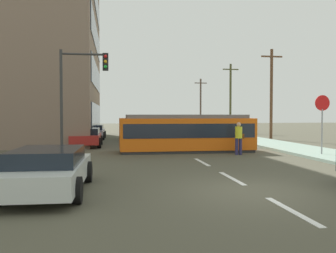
# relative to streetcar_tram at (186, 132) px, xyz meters

# --- Properties ---
(ground_plane) EXTENTS (120.00, 120.00, 0.00)m
(ground_plane) POSITION_rel_streetcar_tram_xyz_m (-0.20, -0.46, -1.07)
(ground_plane) COLOR #4B4939
(lane_stripe_0) EXTENTS (0.16, 2.40, 0.01)m
(lane_stripe_0) POSITION_rel_streetcar_tram_xyz_m (-0.20, -12.46, -1.06)
(lane_stripe_0) COLOR silver
(lane_stripe_0) RESTS_ON ground
(lane_stripe_1) EXTENTS (0.16, 2.40, 0.01)m
(lane_stripe_1) POSITION_rel_streetcar_tram_xyz_m (-0.20, -8.46, -1.06)
(lane_stripe_1) COLOR silver
(lane_stripe_1) RESTS_ON ground
(lane_stripe_2) EXTENTS (0.16, 2.40, 0.01)m
(lane_stripe_2) POSITION_rel_streetcar_tram_xyz_m (-0.20, -4.46, -1.06)
(lane_stripe_2) COLOR silver
(lane_stripe_2) RESTS_ON ground
(lane_stripe_3) EXTENTS (0.16, 2.40, 0.01)m
(lane_stripe_3) POSITION_rel_streetcar_tram_xyz_m (-0.20, 6.00, -1.06)
(lane_stripe_3) COLOR silver
(lane_stripe_3) RESTS_ON ground
(lane_stripe_4) EXTENTS (0.16, 2.40, 0.01)m
(lane_stripe_4) POSITION_rel_streetcar_tram_xyz_m (-0.20, 12.00, -1.06)
(lane_stripe_4) COLOR silver
(lane_stripe_4) RESTS_ON ground
(streetcar_tram) EXTENTS (7.34, 2.55, 2.06)m
(streetcar_tram) POSITION_rel_streetcar_tram_xyz_m (0.00, 0.00, 0.00)
(streetcar_tram) COLOR #E45D11
(streetcar_tram) RESTS_ON ground
(city_bus) EXTENTS (2.58, 5.49, 1.79)m
(city_bus) POSITION_rel_streetcar_tram_xyz_m (-1.12, 9.85, -0.04)
(city_bus) COLOR gold
(city_bus) RESTS_ON ground
(pedestrian_crossing) EXTENTS (0.51, 0.36, 1.67)m
(pedestrian_crossing) POSITION_rel_streetcar_tram_xyz_m (2.37, -1.96, -0.12)
(pedestrian_crossing) COLOR #2B2753
(pedestrian_crossing) RESTS_ON ground
(parked_sedan_near) EXTENTS (2.11, 4.59, 1.19)m
(parked_sedan_near) POSITION_rel_streetcar_tram_xyz_m (-5.72, -9.78, -0.44)
(parked_sedan_near) COLOR silver
(parked_sedan_near) RESTS_ON ground
(parked_sedan_mid) EXTENTS (1.97, 4.13, 1.19)m
(parked_sedan_mid) POSITION_rel_streetcar_tram_xyz_m (-5.72, 3.96, -0.44)
(parked_sedan_mid) COLOR #A3201C
(parked_sedan_mid) RESTS_ON ground
(parked_sedan_far) EXTENTS (2.04, 4.40, 1.19)m
(parked_sedan_far) POSITION_rel_streetcar_tram_xyz_m (-5.66, 10.87, -0.44)
(parked_sedan_far) COLOR silver
(parked_sedan_far) RESTS_ON ground
(stop_sign) EXTENTS (0.76, 0.07, 2.88)m
(stop_sign) POSITION_rel_streetcar_tram_xyz_m (6.12, -3.38, 1.13)
(stop_sign) COLOR gray
(stop_sign) RESTS_ON sidewalk_curb_right
(traffic_light_mast) EXTENTS (2.32, 0.33, 5.20)m
(traffic_light_mast) POSITION_rel_streetcar_tram_xyz_m (-5.61, -1.72, 2.53)
(traffic_light_mast) COLOR #333333
(traffic_light_mast) RESTS_ON ground
(utility_pole_mid) EXTENTS (1.80, 0.24, 7.41)m
(utility_pole_mid) POSITION_rel_streetcar_tram_xyz_m (8.89, 8.47, 2.81)
(utility_pole_mid) COLOR brown
(utility_pole_mid) RESTS_ON ground
(utility_pole_far) EXTENTS (1.80, 0.24, 7.67)m
(utility_pole_far) POSITION_rel_streetcar_tram_xyz_m (9.00, 19.29, 2.95)
(utility_pole_far) COLOR #4F512F
(utility_pole_far) RESTS_ON ground
(utility_pole_distant) EXTENTS (1.80, 0.24, 7.11)m
(utility_pole_distant) POSITION_rel_streetcar_tram_xyz_m (8.42, 30.88, 2.67)
(utility_pole_distant) COLOR brown
(utility_pole_distant) RESTS_ON ground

